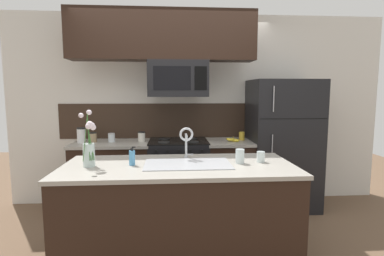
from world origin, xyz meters
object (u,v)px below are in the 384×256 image
storage_jar_short (112,138)px  drinking_glass (240,156)px  stove_range (178,175)px  banana_bunch (233,140)px  dish_soap_bottle (132,157)px  flower_vase (89,149)px  coffee_tin (242,136)px  sink_faucet (186,139)px  storage_jar_tall (81,135)px  spare_glass (261,157)px  storage_jar_medium (93,137)px  storage_jar_squat (142,137)px  refrigerator (282,144)px  microwave (178,79)px

storage_jar_short → drinking_glass: (1.38, -1.27, 0.01)m
stove_range → banana_bunch: size_ratio=4.91×
dish_soap_bottle → flower_vase: 0.37m
coffee_tin → drinking_glass: (-0.33, -1.29, 0.01)m
coffee_tin → sink_faucet: sink_faucet is taller
storage_jar_short → storage_jar_tall: bearing=-174.7°
spare_glass → flower_vase: (-1.51, -0.06, 0.10)m
storage_jar_medium → flower_vase: flower_vase is taller
coffee_tin → flower_vase: 2.11m
banana_bunch → dish_soap_bottle: size_ratio=1.15×
storage_jar_tall → drinking_glass: 2.14m
storage_jar_tall → spare_glass: storage_jar_tall is taller
drinking_glass → sink_faucet: bearing=155.9°
storage_jar_squat → coffee_tin: 1.32m
coffee_tin → banana_bunch: bearing=-141.2°
drinking_glass → banana_bunch: bearing=80.9°
drinking_glass → spare_glass: (0.20, 0.03, -0.02)m
stove_range → coffee_tin: bearing=3.4°
storage_jar_medium → dish_soap_bottle: 1.43m
storage_jar_tall → sink_faucet: sink_faucet is taller
stove_range → drinking_glass: size_ratio=7.18×
drinking_glass → coffee_tin: bearing=75.8°
storage_jar_medium → storage_jar_short: (0.24, -0.01, -0.01)m
storage_jar_tall → storage_jar_medium: (0.13, 0.04, -0.03)m
banana_bunch → sink_faucet: sink_faucet is taller
refrigerator → storage_jar_squat: (-1.86, -0.01, 0.12)m
refrigerator → microwave: bearing=-178.3°
coffee_tin → storage_jar_short: bearing=-179.2°
refrigerator → flower_vase: refrigerator is taller
banana_bunch → dish_soap_bottle: bearing=-134.1°
refrigerator → storage_jar_medium: refrigerator is taller
storage_jar_medium → drinking_glass: 2.06m
stove_range → dish_soap_bottle: size_ratio=5.64×
refrigerator → storage_jar_short: 2.25m
sink_faucet → drinking_glass: 0.53m
banana_bunch → flower_vase: flower_vase is taller
coffee_tin → spare_glass: 1.27m
dish_soap_bottle → drinking_glass: (0.96, 0.00, -0.00)m
storage_jar_squat → coffee_tin: (1.32, 0.04, -0.01)m
drinking_glass → refrigerator: bearing=55.5°
refrigerator → storage_jar_short: (-2.24, 0.00, 0.11)m
storage_jar_tall → banana_bunch: storage_jar_tall is taller
drinking_glass → spare_glass: 0.20m
stove_range → banana_bunch: banana_bunch is taller
storage_jar_squat → sink_faucet: (0.52, -1.04, 0.13)m
storage_jar_short → storage_jar_medium: bearing=178.7°
microwave → coffee_tin: 1.13m
storage_jar_short → drinking_glass: size_ratio=0.88×
storage_jar_medium → storage_jar_tall: bearing=-163.3°
coffee_tin → storage_jar_tall: bearing=-178.4°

